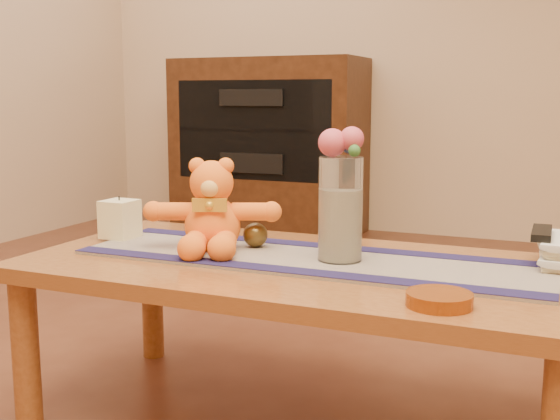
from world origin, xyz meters
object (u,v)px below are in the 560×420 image
at_px(glass_vase, 340,209).
at_px(book_bottom, 540,262).
at_px(teddy_bear, 212,206).
at_px(amber_dish, 439,299).
at_px(bronze_ball, 255,235).
at_px(tv_remote, 542,233).
at_px(pillar_candle, 120,219).

relative_size(glass_vase, book_bottom, 1.17).
distance_m(teddy_bear, amber_dish, 0.71).
bearing_deg(glass_vase, teddy_bear, -178.27).
distance_m(teddy_bear, book_bottom, 0.85).
relative_size(bronze_ball, amber_dish, 0.50).
bearing_deg(book_bottom, tv_remote, -93.00).
distance_m(pillar_candle, bronze_ball, 0.42).
distance_m(pillar_candle, amber_dish, 1.02).
distance_m(glass_vase, tv_remote, 0.49).
relative_size(pillar_candle, book_bottom, 0.49).
relative_size(teddy_bear, book_bottom, 1.54).
bearing_deg(glass_vase, tv_remote, 19.00).
xyz_separation_m(teddy_bear, tv_remote, (0.82, 0.17, -0.04)).
relative_size(bronze_ball, book_bottom, 0.30).
distance_m(teddy_bear, tv_remote, 0.84).
height_order(glass_vase, book_bottom, glass_vase).
bearing_deg(amber_dish, book_bottom, 69.28).
bearing_deg(glass_vase, pillar_candle, 178.40).
xyz_separation_m(teddy_bear, glass_vase, (0.36, 0.01, 0.01)).
xyz_separation_m(pillar_candle, glass_vase, (0.68, -0.02, 0.08)).
bearing_deg(tv_remote, pillar_candle, -174.33).
bearing_deg(amber_dish, bronze_ball, 150.01).
bearing_deg(tv_remote, book_bottom, 90.00).
height_order(teddy_bear, glass_vase, glass_vase).
bearing_deg(teddy_bear, pillar_candle, 152.53).
distance_m(glass_vase, bronze_ball, 0.28).
xyz_separation_m(bronze_ball, book_bottom, (0.73, 0.11, -0.03)).
relative_size(book_bottom, amber_dish, 1.66).
xyz_separation_m(pillar_candle, tv_remote, (1.15, 0.14, 0.02)).
bearing_deg(bronze_ball, teddy_bear, -145.50).
height_order(teddy_bear, book_bottom, teddy_bear).
distance_m(bronze_ball, tv_remote, 0.74).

